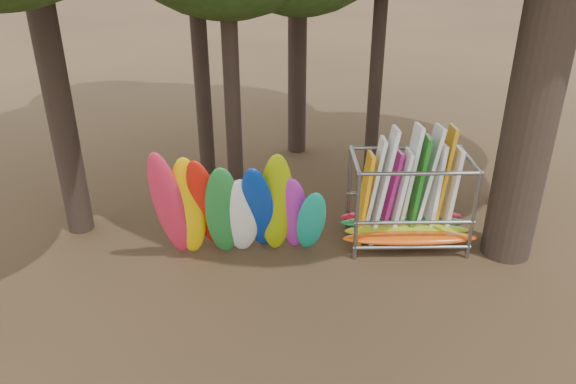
{
  "coord_description": "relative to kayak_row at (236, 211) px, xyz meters",
  "views": [
    {
      "loc": [
        -0.43,
        -10.11,
        7.12
      ],
      "look_at": [
        -0.23,
        1.5,
        1.4
      ],
      "focal_mm": 35.0,
      "sensor_mm": 36.0,
      "label": 1
    }
  ],
  "objects": [
    {
      "name": "kayak_row",
      "position": [
        0.0,
        0.0,
        0.0
      ],
      "size": [
        3.84,
        2.08,
        3.17
      ],
      "color": "#C5203E",
      "rests_on": "ground"
    },
    {
      "name": "storage_rack",
      "position": [
        3.97,
        0.91,
        -0.32
      ],
      "size": [
        3.15,
        1.6,
        2.88
      ],
      "color": "slate",
      "rests_on": "ground"
    },
    {
      "name": "ground",
      "position": [
        1.37,
        -0.68,
        -1.35
      ],
      "size": [
        120.0,
        120.0,
        0.0
      ],
      "primitive_type": "plane",
      "color": "#47331E",
      "rests_on": "ground"
    }
  ]
}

